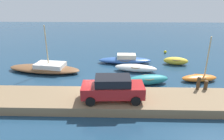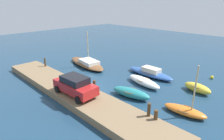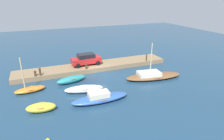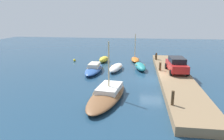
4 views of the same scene
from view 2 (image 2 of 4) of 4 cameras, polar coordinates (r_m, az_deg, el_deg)
The scene contains 14 objects.
ground_plane at distance 19.56m, azimuth -5.96°, elevation -5.36°, with size 84.00×84.00×0.00m, color navy.
dock_platform at distance 18.21m, azimuth -11.74°, elevation -6.59°, with size 22.19×3.30×0.63m, color #846B4C.
rowboat_teal at distance 17.61m, azimuth 5.65°, elevation -6.81°, with size 3.88×1.91×0.83m.
sailboat_brown at distance 26.14m, azimuth -7.51°, elevation 2.08°, with size 7.74×3.35×4.73m.
dinghy_yellow at distance 20.24m, azimuth 24.20°, elevation -4.89°, with size 2.83×1.57×0.83m.
motorboat_blue at distance 22.82m, azimuth 11.31°, elevation -0.78°, with size 5.97×1.82×1.06m.
rowboat_white at distance 20.29m, azimuth 9.45°, elevation -3.40°, with size 4.43×1.98×0.74m.
rowboat_orange at distance 16.11m, azimuth 21.01°, elevation -11.19°, with size 3.38×1.56×4.10m.
mooring_post_west at distance 25.18m, azimuth -19.42°, elevation 2.22°, with size 0.21×0.21×1.05m, color #47331E.
mooring_post_mid_west at distance 17.49m, azimuth -5.31°, elevation -4.53°, with size 0.25×0.25×0.94m, color #47331E.
mooring_post_mid_east at distance 13.90m, azimuth 11.01°, elevation -11.59°, with size 0.24×0.24×1.00m, color #47331E.
mooring_post_east at distance 13.71m, azimuth 13.03°, elevation -12.93°, with size 0.28×0.28×0.71m, color #47331E.
parked_car at distance 16.76m, azimuth -10.98°, elevation -4.49°, with size 4.29×2.14×1.66m.
marker_buoy at distance 24.41m, azimuth 27.74°, elevation -1.95°, with size 0.37×0.37×0.37m, color yellow.
Camera 2 is at (13.90, -10.98, 8.29)m, focal length 30.53 mm.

